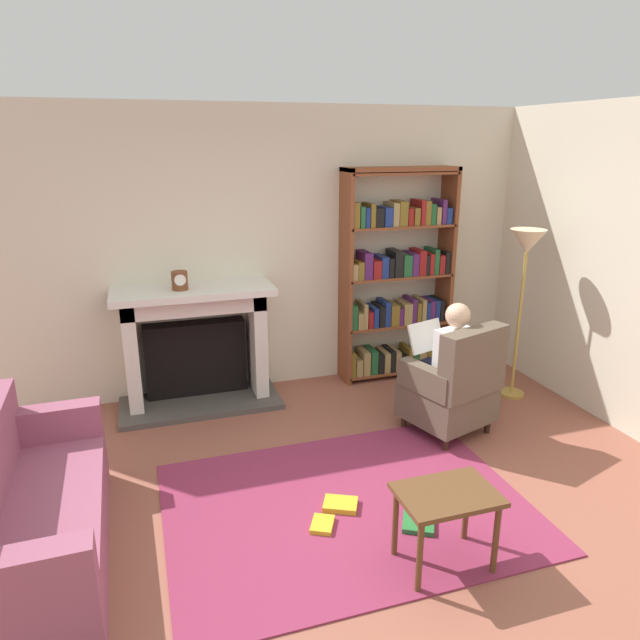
{
  "coord_description": "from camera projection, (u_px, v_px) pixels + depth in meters",
  "views": [
    {
      "loc": [
        -1.19,
        -2.83,
        2.37
      ],
      "look_at": [
        0.1,
        1.2,
        1.05
      ],
      "focal_mm": 32.3,
      "sensor_mm": 36.0,
      "label": 1
    }
  ],
  "objects": [
    {
      "name": "fireplace",
      "position": [
        196.0,
        342.0,
        5.32
      ],
      "size": [
        1.46,
        0.64,
        1.12
      ],
      "color": "#4C4742",
      "rests_on": "ground"
    },
    {
      "name": "floor_lamp",
      "position": [
        526.0,
        257.0,
        5.21
      ],
      "size": [
        0.32,
        0.32,
        1.61
      ],
      "color": "#B7933F",
      "rests_on": "ground"
    },
    {
      "name": "armchair_reading",
      "position": [
        454.0,
        387.0,
        4.76
      ],
      "size": [
        0.8,
        0.79,
        0.97
      ],
      "rotation": [
        0.0,
        0.0,
        3.45
      ],
      "color": "#331E14",
      "rests_on": "ground"
    },
    {
      "name": "scattered_books",
      "position": [
        371.0,
        515.0,
        3.76
      ],
      "size": [
        0.86,
        0.6,
        0.04
      ],
      "color": "gold",
      "rests_on": "area_rug"
    },
    {
      "name": "ground",
      "position": [
        363.0,
        534.0,
        3.63
      ],
      "size": [
        14.0,
        14.0,
        0.0
      ],
      "primitive_type": "plane",
      "color": "#925240"
    },
    {
      "name": "area_rug",
      "position": [
        346.0,
        506.0,
        3.9
      ],
      "size": [
        2.4,
        1.8,
        0.01
      ],
      "primitive_type": "cube",
      "color": "#872A48",
      "rests_on": "ground"
    },
    {
      "name": "side_table",
      "position": [
        447.0,
        504.0,
        3.25
      ],
      "size": [
        0.56,
        0.39,
        0.48
      ],
      "color": "brown",
      "rests_on": "ground"
    },
    {
      "name": "side_wall_right",
      "position": [
        590.0,
        260.0,
        5.13
      ],
      "size": [
        0.1,
        5.2,
        2.7
      ],
      "primitive_type": "cube",
      "color": "beige",
      "rests_on": "ground"
    },
    {
      "name": "sofa_floral",
      "position": [
        27.0,
        517.0,
        3.28
      ],
      "size": [
        0.76,
        1.72,
        0.85
      ],
      "rotation": [
        0.0,
        0.0,
        1.59
      ],
      "color": "#974E68",
      "rests_on": "ground"
    },
    {
      "name": "seated_reader",
      "position": [
        445.0,
        361.0,
        4.79
      ],
      "size": [
        0.47,
        0.59,
        1.14
      ],
      "rotation": [
        0.0,
        0.0,
        3.45
      ],
      "color": "white",
      "rests_on": "ground"
    },
    {
      "name": "mantel_clock",
      "position": [
        180.0,
        281.0,
        5.01
      ],
      "size": [
        0.14,
        0.14,
        0.16
      ],
      "color": "brown",
      "rests_on": "fireplace"
    },
    {
      "name": "back_wall",
      "position": [
        267.0,
        251.0,
        5.54
      ],
      "size": [
        5.6,
        0.1,
        2.7
      ],
      "primitive_type": "cube",
      "color": "beige",
      "rests_on": "ground"
    },
    {
      "name": "bookshelf",
      "position": [
        397.0,
        280.0,
        5.81
      ],
      "size": [
        1.14,
        0.32,
        2.13
      ],
      "color": "brown",
      "rests_on": "ground"
    }
  ]
}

